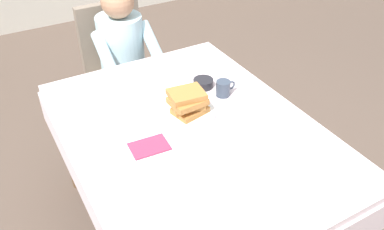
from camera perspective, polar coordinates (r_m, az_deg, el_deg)
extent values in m
plane|color=brown|center=(2.45, 0.02, -15.62)|extent=(14.00, 14.00, 0.00)
cube|color=silver|center=(1.94, 0.03, -2.31)|extent=(1.10, 1.50, 0.04)
cube|color=silver|center=(2.57, -8.39, 4.90)|extent=(1.10, 0.01, 0.18)
cube|color=silver|center=(1.87, -15.15, -10.12)|extent=(0.01, 1.50, 0.18)
cube|color=silver|center=(2.28, 12.27, -0.13)|extent=(0.01, 1.50, 0.18)
cylinder|color=brown|center=(2.55, -16.87, -3.85)|extent=(0.07, 0.07, 0.70)
cylinder|color=brown|center=(2.82, 1.57, 2.08)|extent=(0.07, 0.07, 0.70)
cube|color=#7A6B5B|center=(2.94, -9.49, 4.81)|extent=(0.44, 0.44, 0.05)
cube|color=#7A6B5B|center=(2.98, -11.45, 10.88)|extent=(0.44, 0.06, 0.48)
cylinder|color=#2D2319|center=(2.97, -4.57, 0.48)|extent=(0.04, 0.04, 0.40)
cylinder|color=#2D2319|center=(2.87, -11.03, -1.60)|extent=(0.04, 0.04, 0.40)
cylinder|color=#2D2319|center=(3.25, -7.35, 3.69)|extent=(0.04, 0.04, 0.40)
cylinder|color=#2D2319|center=(3.16, -13.33, 1.89)|extent=(0.04, 0.04, 0.40)
cylinder|color=silver|center=(2.80, -9.85, 9.10)|extent=(0.30, 0.30, 0.46)
sphere|color=#A37556|center=(2.65, -10.44, 15.40)|extent=(0.21, 0.21, 0.21)
cylinder|color=silver|center=(2.70, -5.70, 10.11)|extent=(0.08, 0.29, 0.23)
cylinder|color=silver|center=(2.60, -12.15, 8.41)|extent=(0.08, 0.29, 0.23)
cylinder|color=#383D51|center=(2.91, -6.19, 0.11)|extent=(0.10, 0.10, 0.45)
cylinder|color=#383D51|center=(2.87, -9.09, -0.82)|extent=(0.10, 0.10, 0.45)
cylinder|color=white|center=(2.01, -0.63, 0.28)|extent=(0.28, 0.28, 0.02)
cube|color=#A36B33|center=(1.99, -0.28, 0.67)|extent=(0.18, 0.15, 0.03)
cube|color=#A36B33|center=(1.99, -0.70, 1.60)|extent=(0.18, 0.16, 0.03)
cube|color=#A36B33|center=(1.96, -0.62, 1.97)|extent=(0.17, 0.14, 0.03)
cube|color=#A36B33|center=(1.95, -0.77, 2.92)|extent=(0.18, 0.16, 0.03)
cylinder|color=#333D4C|center=(2.14, 4.39, 3.75)|extent=(0.08, 0.08, 0.08)
torus|color=#333D4C|center=(2.16, 5.51, 4.19)|extent=(0.05, 0.01, 0.05)
cylinder|color=black|center=(2.22, 1.60, 4.51)|extent=(0.11, 0.11, 0.04)
cube|color=silver|center=(1.93, -5.27, -1.79)|extent=(0.02, 0.18, 0.00)
cube|color=silver|center=(2.08, 4.21, 1.39)|extent=(0.03, 0.20, 0.00)
cube|color=silver|center=(1.82, 3.37, -4.52)|extent=(0.15, 0.01, 0.00)
cube|color=#8C2D4C|center=(1.83, -6.01, -4.42)|extent=(0.18, 0.13, 0.01)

